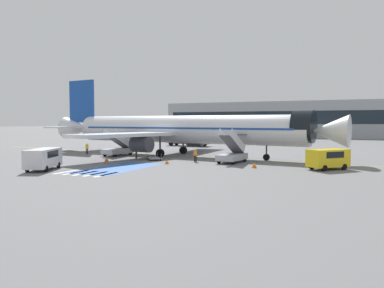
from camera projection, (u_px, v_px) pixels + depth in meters
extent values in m
plane|color=slate|center=(174.00, 155.00, 55.10)|extent=(600.00, 600.00, 0.00)
cube|color=gold|center=(182.00, 156.00, 54.25)|extent=(79.86, 9.04, 0.01)
cube|color=#2856A8|center=(119.00, 168.00, 40.03)|extent=(5.00, 11.01, 0.01)
cube|color=silver|center=(66.00, 172.00, 36.99)|extent=(0.44, 3.60, 0.01)
cube|color=silver|center=(76.00, 172.00, 36.50)|extent=(0.44, 3.60, 0.01)
cube|color=silver|center=(86.00, 173.00, 36.02)|extent=(0.44, 3.60, 0.01)
cube|color=silver|center=(96.00, 174.00, 35.53)|extent=(0.44, 3.60, 0.01)
cube|color=silver|center=(106.00, 175.00, 35.04)|extent=(0.44, 3.60, 0.01)
cylinder|color=silver|center=(182.00, 129.00, 54.02)|extent=(36.55, 7.95, 3.97)
cone|color=silver|center=(329.00, 131.00, 43.74)|extent=(4.77, 4.35, 3.89)
cone|color=silver|center=(78.00, 128.00, 64.69)|extent=(6.34, 4.44, 3.81)
cylinder|color=black|center=(304.00, 127.00, 45.21)|extent=(2.81, 4.25, 4.01)
cube|color=#19479E|center=(182.00, 128.00, 54.00)|extent=(33.67, 7.71, 0.24)
cube|color=silver|center=(192.00, 132.00, 62.85)|extent=(5.23, 15.93, 0.44)
cylinder|color=#38383D|center=(195.00, 140.00, 61.13)|extent=(2.88, 2.34, 2.05)
cube|color=silver|center=(127.00, 135.00, 48.56)|extent=(8.52, 16.49, 0.44)
cylinder|color=#38383D|center=(142.00, 144.00, 49.01)|extent=(2.88, 2.34, 2.05)
cube|color=#19479E|center=(82.00, 101.00, 63.97)|extent=(5.56, 0.97, 7.13)
cube|color=silver|center=(100.00, 127.00, 67.18)|extent=(4.25, 6.71, 0.24)
cube|color=silver|center=(67.00, 127.00, 60.68)|extent=(4.25, 6.71, 0.24)
cylinder|color=#38383D|center=(267.00, 145.00, 47.71)|extent=(0.20, 0.20, 3.04)
cylinder|color=black|center=(266.00, 157.00, 47.80)|extent=(0.87, 0.37, 0.84)
cylinder|color=#38383D|center=(183.00, 141.00, 57.65)|extent=(0.24, 0.24, 2.71)
cylinder|color=black|center=(183.00, 150.00, 57.73)|extent=(1.16, 0.72, 1.10)
cylinder|color=#38383D|center=(160.00, 143.00, 52.34)|extent=(0.24, 0.24, 2.71)
cylinder|color=black|center=(160.00, 153.00, 52.42)|extent=(1.16, 0.72, 1.10)
cube|color=#ADB2BA|center=(232.00, 157.00, 45.21)|extent=(2.72, 5.01, 0.70)
cylinder|color=black|center=(231.00, 158.00, 47.15)|extent=(0.30, 0.72, 0.70)
cylinder|color=black|center=(245.00, 159.00, 46.21)|extent=(0.30, 0.72, 0.70)
cylinder|color=black|center=(219.00, 161.00, 44.26)|extent=(0.30, 0.72, 0.70)
cylinder|color=black|center=(233.00, 162.00, 43.31)|extent=(0.30, 0.72, 0.70)
cube|color=#4C4C51|center=(232.00, 145.00, 45.12)|extent=(1.88, 4.29, 2.41)
cube|color=#4C4C51|center=(240.00, 135.00, 47.02)|extent=(1.76, 1.28, 0.12)
cube|color=silver|center=(226.00, 141.00, 45.48)|extent=(0.56, 4.52, 3.10)
cube|color=silver|center=(238.00, 141.00, 44.71)|extent=(0.56, 4.52, 3.10)
cube|color=#ADB2BA|center=(118.00, 151.00, 54.38)|extent=(2.72, 5.01, 0.70)
cylinder|color=black|center=(121.00, 152.00, 56.32)|extent=(0.30, 0.72, 0.70)
cylinder|color=black|center=(130.00, 153.00, 55.38)|extent=(0.30, 0.72, 0.70)
cylinder|color=black|center=(105.00, 154.00, 53.43)|extent=(0.30, 0.72, 0.70)
cylinder|color=black|center=(115.00, 155.00, 52.49)|extent=(0.30, 0.72, 0.70)
cube|color=#4C4C51|center=(118.00, 142.00, 54.30)|extent=(1.88, 4.28, 2.20)
cube|color=#4C4C51|center=(128.00, 134.00, 56.20)|extent=(1.76, 1.28, 0.12)
cube|color=silver|center=(114.00, 138.00, 54.66)|extent=(0.56, 4.49, 2.91)
cube|color=silver|center=(122.00, 138.00, 53.88)|extent=(0.56, 4.49, 2.91)
cube|color=#38383D|center=(190.00, 142.00, 76.15)|extent=(8.49, 2.79, 0.60)
cube|color=silver|center=(172.00, 139.00, 77.92)|extent=(1.95, 2.44, 1.60)
cube|color=black|center=(168.00, 138.00, 78.31)|extent=(0.11, 2.00, 0.70)
cylinder|color=#B7BCC4|center=(192.00, 135.00, 75.89)|extent=(5.88, 2.75, 2.55)
cylinder|color=gold|center=(192.00, 135.00, 75.89)|extent=(0.44, 2.61, 2.60)
cylinder|color=black|center=(171.00, 143.00, 76.74)|extent=(0.97, 0.31, 0.96)
cylinder|color=black|center=(177.00, 143.00, 78.87)|extent=(0.97, 0.31, 0.96)
cylinder|color=black|center=(189.00, 144.00, 74.90)|extent=(0.97, 0.31, 0.96)
cylinder|color=black|center=(194.00, 143.00, 77.03)|extent=(0.97, 0.31, 0.96)
cylinder|color=black|center=(200.00, 144.00, 73.87)|extent=(0.97, 0.31, 0.96)
cylinder|color=black|center=(205.00, 144.00, 76.00)|extent=(0.97, 0.31, 0.96)
cube|color=yellow|center=(328.00, 158.00, 38.67)|extent=(4.30, 4.54, 1.79)
cube|color=black|center=(328.00, 154.00, 38.65)|extent=(3.04, 3.09, 0.64)
cylinder|color=black|center=(331.00, 165.00, 40.10)|extent=(0.57, 0.61, 0.64)
cylinder|color=black|center=(344.00, 167.00, 38.49)|extent=(0.57, 0.61, 0.64)
cylinder|color=black|center=(312.00, 166.00, 38.97)|extent=(0.57, 0.61, 0.64)
cylinder|color=black|center=(324.00, 168.00, 37.36)|extent=(0.57, 0.61, 0.64)
cube|color=silver|center=(43.00, 158.00, 38.36)|extent=(3.88, 5.52, 1.86)
cube|color=black|center=(43.00, 154.00, 38.34)|extent=(3.01, 3.41, 0.67)
cylinder|color=black|center=(41.00, 165.00, 40.02)|extent=(0.43, 0.67, 0.64)
cylinder|color=black|center=(58.00, 165.00, 39.98)|extent=(0.43, 0.67, 0.64)
cylinder|color=black|center=(27.00, 169.00, 36.85)|extent=(0.43, 0.67, 0.64)
cylinder|color=black|center=(46.00, 169.00, 36.81)|extent=(0.43, 0.67, 0.64)
cube|color=gray|center=(154.00, 158.00, 48.42)|extent=(2.83, 2.95, 0.12)
cylinder|color=black|center=(148.00, 158.00, 49.24)|extent=(0.34, 0.37, 0.40)
cylinder|color=black|center=(157.00, 158.00, 49.60)|extent=(0.34, 0.37, 0.40)
cylinder|color=black|center=(151.00, 159.00, 47.25)|extent=(0.34, 0.37, 0.40)
cylinder|color=black|center=(161.00, 159.00, 47.61)|extent=(0.34, 0.37, 0.40)
cylinder|color=gray|center=(147.00, 155.00, 49.35)|extent=(0.05, 0.05, 0.55)
cylinder|color=gray|center=(157.00, 155.00, 49.74)|extent=(0.05, 0.05, 0.55)
cylinder|color=gray|center=(150.00, 156.00, 47.06)|extent=(0.05, 0.05, 0.55)
cylinder|color=gray|center=(161.00, 156.00, 47.46)|extent=(0.05, 0.05, 0.55)
cylinder|color=#2D2D33|center=(88.00, 151.00, 57.27)|extent=(0.14, 0.14, 0.80)
cylinder|color=#2D2D33|center=(87.00, 151.00, 57.26)|extent=(0.14, 0.14, 0.80)
cube|color=yellow|center=(87.00, 147.00, 57.22)|extent=(0.47, 0.39, 0.63)
cube|color=silver|center=(87.00, 147.00, 57.22)|extent=(0.49, 0.40, 0.06)
sphere|color=beige|center=(87.00, 144.00, 57.20)|extent=(0.22, 0.22, 0.22)
cylinder|color=black|center=(195.00, 159.00, 45.95)|extent=(0.14, 0.14, 0.79)
cylinder|color=black|center=(196.00, 159.00, 45.95)|extent=(0.14, 0.14, 0.79)
cube|color=orange|center=(195.00, 153.00, 45.91)|extent=(0.47, 0.36, 0.62)
cube|color=silver|center=(195.00, 153.00, 45.91)|extent=(0.49, 0.38, 0.06)
sphere|color=tan|center=(195.00, 150.00, 45.88)|extent=(0.21, 0.21, 0.21)
cylinder|color=#2D2D33|center=(136.00, 155.00, 51.29)|extent=(0.14, 0.14, 0.88)
cylinder|color=#2D2D33|center=(137.00, 155.00, 51.18)|extent=(0.14, 0.14, 0.88)
cube|color=yellow|center=(136.00, 149.00, 51.19)|extent=(0.47, 0.35, 0.70)
cube|color=silver|center=(136.00, 149.00, 51.19)|extent=(0.48, 0.36, 0.06)
sphere|color=beige|center=(136.00, 146.00, 51.16)|extent=(0.24, 0.24, 0.24)
cone|color=orange|center=(254.00, 165.00, 40.11)|extent=(0.58, 0.58, 0.64)
cylinder|color=white|center=(254.00, 165.00, 40.11)|extent=(0.32, 0.32, 0.08)
cone|color=orange|center=(167.00, 162.00, 43.93)|extent=(0.50, 0.50, 0.55)
cylinder|color=white|center=(167.00, 161.00, 43.93)|extent=(0.27, 0.27, 0.07)
cone|color=orange|center=(106.00, 159.00, 46.46)|extent=(0.58, 0.58, 0.64)
cylinder|color=white|center=(106.00, 159.00, 46.45)|extent=(0.32, 0.32, 0.08)
cube|color=#9EA3A8|center=(318.00, 119.00, 118.25)|extent=(100.60, 12.00, 11.39)
cube|color=#19232D|center=(316.00, 117.00, 112.70)|extent=(96.57, 0.10, 3.99)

